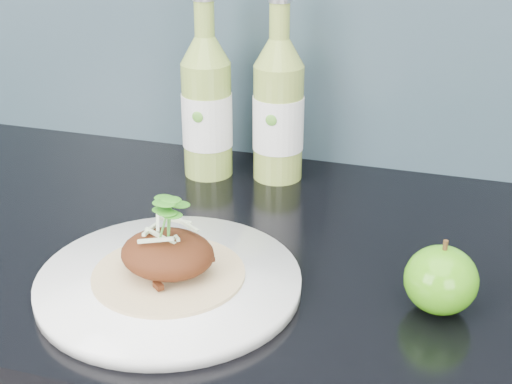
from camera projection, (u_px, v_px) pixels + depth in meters
dinner_plate at (169, 282)px, 0.77m from camera, size 0.36×0.36×0.02m
pork_taco at (167, 252)px, 0.76m from camera, size 0.17×0.17×0.10m
green_apple at (441, 280)px, 0.72m from camera, size 0.08×0.08×0.08m
cider_bottle_left at (207, 108)px, 1.02m from camera, size 0.09×0.09×0.27m
cider_bottle_right at (278, 111)px, 1.01m from camera, size 0.08×0.08×0.27m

